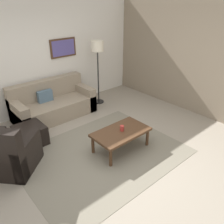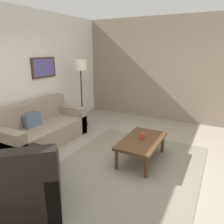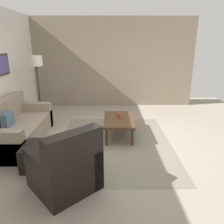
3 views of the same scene
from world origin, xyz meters
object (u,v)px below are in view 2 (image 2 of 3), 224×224
Objects in this scene: armchair_leather at (26,191)px; cup at (142,136)px; ottoman at (34,164)px; couch_main at (40,130)px; coffee_table at (142,142)px; framed_artwork at (44,68)px; lamp_standing at (81,72)px.

armchair_leather reaches higher than cup.
couch_main is at bearing 41.76° from ottoman.
cup is (0.03, 0.00, 0.11)m from coffee_table.
framed_artwork reaches higher than coffee_table.
couch_main reaches higher than ottoman.
cup is 0.06× the size of lamp_standing.
framed_artwork is at bearing 82.17° from cup.
cup is at bearing 0.85° from coffee_table.
armchair_leather is at bearing -138.06° from couch_main.
coffee_table is 10.18× the size of cup.
armchair_leather is 1.03× the size of coffee_table.
armchair_leather is at bearing 157.21° from coffee_table.
cup is 0.15× the size of framed_artwork.
couch_main is 1.14× the size of lamp_standing.
armchair_leather is at bearing -141.09° from framed_artwork.
framed_artwork is at bearing 81.61° from coffee_table.
armchair_leather is 0.83m from ottoman.
armchair_leather is (-1.57, -1.41, 0.01)m from couch_main.
coffee_table is (0.31, -2.20, 0.06)m from couch_main.
coffee_table is at bearing -82.04° from couch_main.
couch_main is at bearing 98.62° from cup.
coffee_table is (1.27, -1.35, 0.16)m from ottoman.
cup is at bearing -97.83° from framed_artwork.
lamp_standing is at bearing -39.42° from framed_artwork.
couch_main reaches higher than cup.
armchair_leather is 1.57× the size of framed_artwork.
couch_main is at bearing -149.02° from framed_artwork.
lamp_standing is (2.94, 1.27, 1.10)m from armchair_leather.
armchair_leather reaches higher than ottoman.
ottoman is 0.33× the size of lamp_standing.
ottoman is (0.61, 0.56, -0.11)m from armchair_leather.
framed_artwork reaches higher than cup.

